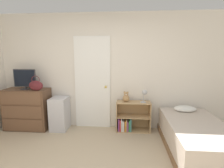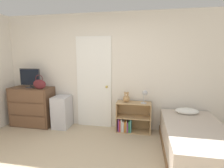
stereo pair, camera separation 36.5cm
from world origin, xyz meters
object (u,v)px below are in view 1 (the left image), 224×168
bookshelf (130,119)px  desk_lamp (144,93)px  tv (25,79)px  handbag (36,85)px  storage_bin (60,114)px  bed (196,137)px  dresser (28,109)px  teddy_bear (126,97)px

bookshelf → desk_lamp: (0.29, -0.05, 0.59)m
tv → handbag: 0.36m
bookshelf → desk_lamp: desk_lamp is taller
storage_bin → tv: bearing=-178.5°
tv → bed: 3.59m
storage_bin → desk_lamp: desk_lamp is taller
dresser → bed: 3.49m
handbag → bed: (3.11, -0.54, -0.76)m
handbag → teddy_bear: (1.89, 0.21, -0.27)m
handbag → bookshelf: 2.14m
tv → handbag: bearing=-22.1°
handbag → storage_bin: size_ratio=0.44×
storage_bin → desk_lamp: bearing=0.5°
dresser → bookshelf: (2.30, 0.08, -0.19)m
bookshelf → desk_lamp: 0.66m
handbag → storage_bin: (0.43, 0.15, -0.66)m
storage_bin → bed: bearing=-14.4°
handbag → desk_lamp: bearing=4.0°
tv → teddy_bear: 2.24m
dresser → handbag: (0.31, -0.13, 0.57)m
tv → storage_bin: (0.74, 0.02, -0.77)m
handbag → desk_lamp: (2.28, 0.16, -0.17)m
tv → storage_bin: bearing=1.5°
dresser → tv: tv is taller
dresser → desk_lamp: desk_lamp is taller
bookshelf → teddy_bear: bearing=-176.6°
desk_lamp → bed: size_ratio=0.15×
storage_bin → handbag: bearing=-161.2°
desk_lamp → bookshelf: bearing=170.2°
handbag → bed: bearing=-9.9°
tv → bed: (3.42, -0.67, -0.88)m
storage_bin → teddy_bear: bearing=2.3°
teddy_bear → bed: teddy_bear is taller
handbag → bookshelf: (1.99, 0.21, -0.76)m
dresser → bookshelf: bearing=1.9°
dresser → bed: dresser is taller
teddy_bear → bed: 1.51m
storage_bin → bed: storage_bin is taller
storage_bin → desk_lamp: (1.85, 0.02, 0.49)m
tv → bed: tv is taller
tv → desk_lamp: size_ratio=1.75×
storage_bin → bookshelf: size_ratio=0.99×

